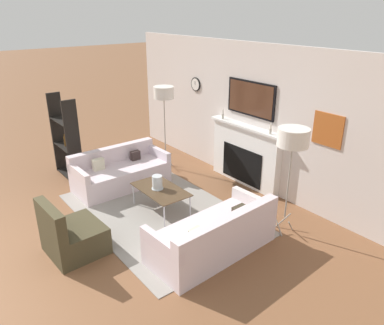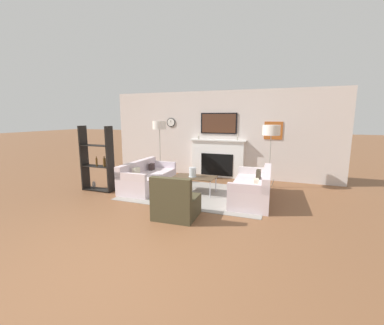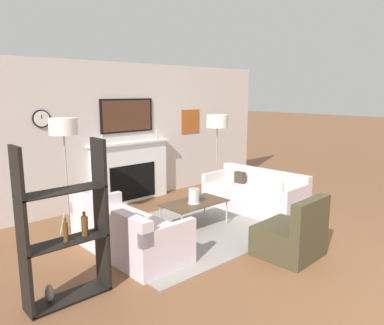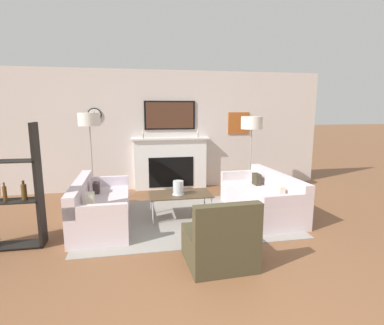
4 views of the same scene
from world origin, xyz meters
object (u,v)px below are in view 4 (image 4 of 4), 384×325
at_px(couch_left, 100,209).
at_px(coffee_table, 180,195).
at_px(hurricane_candle, 178,189).
at_px(floor_lamp_right, 252,124).
at_px(shelf_unit, 5,193).
at_px(couch_right, 262,199).
at_px(floor_lamp_left, 89,121).
at_px(armchair, 220,243).

height_order(couch_left, coffee_table, couch_left).
bearing_deg(hurricane_candle, couch_left, -178.26).
distance_m(floor_lamp_right, shelf_unit, 4.59).
height_order(floor_lamp_right, shelf_unit, floor_lamp_right).
xyz_separation_m(couch_left, shelf_unit, (-1.10, -0.61, 0.49)).
distance_m(couch_right, floor_lamp_left, 3.54).
bearing_deg(floor_lamp_left, shelf_unit, -114.73).
distance_m(couch_left, couch_right, 2.78).
xyz_separation_m(couch_left, hurricane_candle, (1.28, 0.04, 0.26)).
bearing_deg(hurricane_candle, coffee_table, 41.11).
distance_m(armchair, shelf_unit, 2.86).
bearing_deg(couch_right, armchair, -127.88).
bearing_deg(shelf_unit, couch_right, 8.95).
bearing_deg(shelf_unit, floor_lamp_right, 24.01).
xyz_separation_m(couch_left, armchair, (1.54, -1.58, 0.00)).
xyz_separation_m(couch_right, floor_lamp_right, (0.26, 1.23, 1.27)).
height_order(floor_lamp_left, shelf_unit, floor_lamp_left).
bearing_deg(floor_lamp_right, couch_left, -157.84).
height_order(couch_right, coffee_table, couch_right).
xyz_separation_m(armchair, floor_lamp_right, (1.49, 2.82, 1.26)).
relative_size(coffee_table, floor_lamp_right, 0.62).
distance_m(couch_right, armchair, 2.01).
relative_size(couch_left, armchair, 2.17).
bearing_deg(floor_lamp_left, hurricane_candle, -37.97).
xyz_separation_m(floor_lamp_right, shelf_unit, (-4.13, -1.84, -0.77)).
bearing_deg(floor_lamp_left, armchair, -57.44).
bearing_deg(couch_right, floor_lamp_left, 157.90).
bearing_deg(coffee_table, floor_lamp_left, 143.56).
relative_size(armchair, hurricane_candle, 3.52).
xyz_separation_m(armchair, hurricane_candle, (-0.27, 1.62, 0.25)).
height_order(couch_left, couch_right, couch_left).
xyz_separation_m(armchair, shelf_unit, (-2.65, 0.97, 0.49)).
height_order(couch_right, floor_lamp_left, floor_lamp_left).
xyz_separation_m(couch_left, coffee_table, (1.32, 0.07, 0.12)).
bearing_deg(floor_lamp_right, shelf_unit, -155.99).
relative_size(couch_right, floor_lamp_right, 1.12).
relative_size(couch_left, floor_lamp_right, 1.07).
relative_size(coffee_table, shelf_unit, 0.63).
bearing_deg(floor_lamp_left, coffee_table, -36.44).
distance_m(armchair, floor_lamp_left, 3.60).
bearing_deg(coffee_table, shelf_unit, -164.29).
xyz_separation_m(floor_lamp_left, shelf_unit, (-0.85, -1.84, -0.86)).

